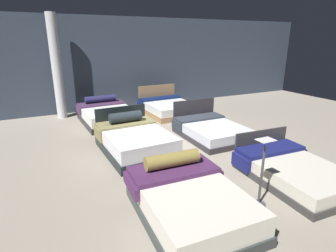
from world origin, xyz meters
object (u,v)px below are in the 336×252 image
Objects in this scene: bed_1 at (293,170)px; bed_5 at (168,108)px; bed_2 at (135,140)px; bed_3 at (210,130)px; bed_0 at (189,200)px; support_pillar at (57,68)px; price_sign at (261,180)px; bed_4 at (107,115)px.

bed_1 is 5.57m from bed_5.
bed_3 is at bearing -1.37° from bed_2.
bed_0 is 1.04× the size of bed_3.
support_pillar is at bearing 159.12° from bed_5.
bed_0 is at bearing -79.85° from support_pillar.
bed_0 is 1.25m from price_sign.
bed_5 reaches higher than bed_2.
bed_2 is 1.06× the size of bed_3.
bed_0 is at bearing 167.33° from price_sign.
bed_2 is 1.04× the size of bed_5.
support_pillar reaches higher than price_sign.
bed_3 is at bearing 94.20° from bed_1.
bed_0 is 1.83× the size of price_sign.
bed_2 is 2.77m from bed_4.
bed_4 is (-2.33, 5.50, 0.06)m from bed_1.
bed_5 is at bearing -1.06° from bed_4.
bed_0 is 3.71m from bed_3.
price_sign is (1.20, -0.27, 0.19)m from bed_0.
bed_1 is at bearing -52.03° from bed_2.
bed_2 reaches higher than bed_0.
support_pillar is (-2.43, 7.13, 1.29)m from price_sign.
bed_1 is 3.58m from bed_2.
support_pillar is (-1.23, 6.86, 1.48)m from bed_0.
bed_1 is 2.77m from bed_3.
bed_3 reaches higher than bed_4.
bed_2 is 0.62× the size of support_pillar.
price_sign is 7.64m from support_pillar.
bed_1 is 1.05× the size of bed_5.
bed_1 is at bearing 4.52° from bed_0.
support_pillar is at bearing 121.50° from bed_1.
bed_1 is 1.29m from price_sign.
bed_5 is (0.01, 2.80, 0.02)m from bed_3.
price_sign reaches higher than bed_3.
bed_4 is (0.08, 5.59, -0.01)m from bed_0.
bed_3 reaches higher than bed_1.
support_pillar is at bearing 102.49° from bed_0.
bed_0 is 2.82m from bed_2.
bed_4 is at bearing 91.55° from bed_0.
bed_0 reaches higher than bed_4.
bed_3 is at bearing 69.65° from price_sign.
bed_3 is 0.59× the size of support_pillar.
bed_5 is at bearing -18.42° from support_pillar.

